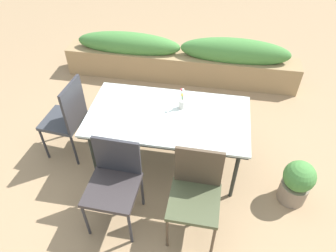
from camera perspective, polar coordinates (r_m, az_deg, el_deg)
ground_plane at (r=3.81m, az=-0.94°, el=-6.58°), size 12.00×12.00×0.00m
dining_table at (r=3.32m, az=0.00°, el=1.39°), size 1.69×0.91×0.74m
chair_near_right at (r=2.91m, az=5.01°, el=-11.51°), size 0.46×0.46×0.93m
chair_end_left at (r=3.71m, az=-17.58°, el=1.79°), size 0.47×0.47×1.02m
chair_near_left at (r=3.01m, az=-9.66°, el=-9.42°), size 0.48×0.48×0.92m
flower_vase at (r=3.34m, az=2.50°, el=4.27°), size 0.07×0.07×0.25m
planter_box at (r=4.96m, az=2.42°, el=11.99°), size 3.56×0.39×0.75m
potted_plant at (r=3.54m, az=22.21°, el=-9.31°), size 0.32×0.32×0.53m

